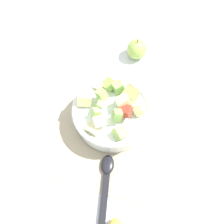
# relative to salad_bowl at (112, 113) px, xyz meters

# --- Properties ---
(ground_plane) EXTENTS (2.40, 2.40, 0.00)m
(ground_plane) POSITION_rel_salad_bowl_xyz_m (0.01, -0.00, -0.05)
(ground_plane) COLOR silver
(placemat) EXTENTS (0.42, 0.31, 0.01)m
(placemat) POSITION_rel_salad_bowl_xyz_m (0.01, -0.00, -0.05)
(placemat) COLOR tan
(placemat) RESTS_ON ground_plane
(salad_bowl) EXTENTS (0.23, 0.23, 0.12)m
(salad_bowl) POSITION_rel_salad_bowl_xyz_m (0.00, 0.00, 0.00)
(salad_bowl) COLOR white
(salad_bowl) RESTS_ON placemat
(serving_spoon) EXTENTS (0.20, 0.06, 0.01)m
(serving_spoon) POSITION_rel_salad_bowl_xyz_m (0.18, 0.03, -0.04)
(serving_spoon) COLOR black
(serving_spoon) RESTS_ON placemat
(whole_apple) EXTENTS (0.07, 0.07, 0.08)m
(whole_apple) POSITION_rel_salad_bowl_xyz_m (-0.26, 0.02, -0.01)
(whole_apple) COLOR #9EC656
(whole_apple) RESTS_ON ground_plane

